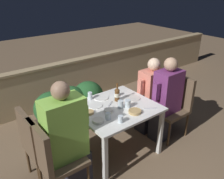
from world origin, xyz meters
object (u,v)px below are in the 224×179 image
(chair_left_far, at_px, (38,142))
(beer_bottle, at_px, (117,94))
(person_purple_stripe, at_px, (166,100))
(person_coral_top, at_px, (150,95))
(person_green_blouse, at_px, (68,138))
(chair_right_far, at_px, (159,94))
(chair_left_near, at_px, (51,155))
(chair_right_near, at_px, (174,101))

(chair_left_far, distance_m, beer_bottle, 1.16)
(person_purple_stripe, xyz_separation_m, person_coral_top, (-0.01, 0.30, -0.04))
(person_purple_stripe, relative_size, beer_bottle, 4.95)
(person_green_blouse, relative_size, chair_right_far, 1.43)
(person_coral_top, bearing_deg, person_green_blouse, -169.42)
(chair_right_far, distance_m, person_coral_top, 0.22)
(chair_right_far, xyz_separation_m, beer_bottle, (-0.88, -0.01, 0.27))
(chair_left_far, distance_m, chair_right_far, 2.01)
(person_green_blouse, relative_size, chair_left_far, 1.43)
(chair_left_far, bearing_deg, person_coral_top, 0.02)
(chair_left_far, bearing_deg, person_purple_stripe, -9.40)
(person_purple_stripe, distance_m, person_coral_top, 0.30)
(chair_left_near, bearing_deg, beer_bottle, 14.18)
(person_purple_stripe, relative_size, chair_right_far, 1.36)
(chair_left_near, xyz_separation_m, person_green_blouse, (0.21, 0.00, 0.12))
(chair_right_far, bearing_deg, chair_left_near, -171.63)
(chair_right_near, xyz_separation_m, person_coral_top, (-0.22, 0.30, 0.05))
(person_green_blouse, relative_size, person_purple_stripe, 1.06)
(chair_left_far, distance_m, chair_right_near, 2.04)
(person_coral_top, bearing_deg, beer_bottle, -178.95)
(person_green_blouse, height_order, person_coral_top, person_green_blouse)
(chair_left_far, bearing_deg, person_green_blouse, -52.31)
(chair_left_near, bearing_deg, chair_right_far, 8.37)
(chair_right_near, relative_size, beer_bottle, 3.65)
(chair_left_near, xyz_separation_m, chair_right_near, (2.00, -0.01, 0.00))
(chair_right_near, bearing_deg, person_coral_top, 126.11)
(chair_right_near, bearing_deg, chair_right_far, 90.78)
(beer_bottle, bearing_deg, chair_right_far, 0.79)
(chair_left_near, bearing_deg, chair_right_near, -0.16)
(chair_left_far, relative_size, person_purple_stripe, 0.74)
(chair_right_near, bearing_deg, chair_left_near, 179.84)
(chair_right_far, bearing_deg, person_coral_top, 180.00)
(person_purple_stripe, height_order, chair_right_far, person_purple_stripe)
(chair_left_near, relative_size, person_coral_top, 0.79)
(person_purple_stripe, bearing_deg, person_green_blouse, 179.79)
(chair_left_far, height_order, person_purple_stripe, person_purple_stripe)
(person_green_blouse, distance_m, person_coral_top, 1.60)
(chair_left_far, xyz_separation_m, beer_bottle, (1.13, -0.01, 0.27))
(chair_left_far, bearing_deg, chair_left_near, -86.67)
(chair_left_far, xyz_separation_m, person_coral_top, (1.80, 0.00, 0.05))
(beer_bottle, bearing_deg, chair_right_near, -17.98)
(person_green_blouse, height_order, person_purple_stripe, person_green_blouse)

